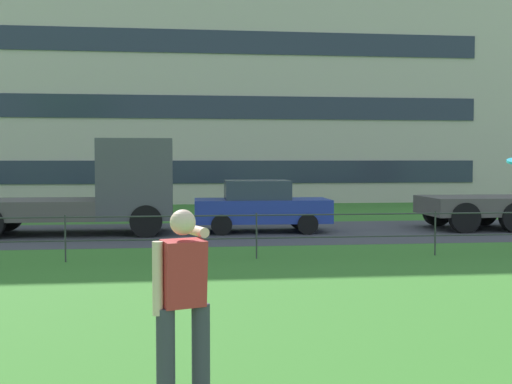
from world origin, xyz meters
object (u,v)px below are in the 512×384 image
object	(u,v)px
car_blue_far_right	(261,206)
flatbed_truck_far_left	(85,192)
person_thrower	(183,303)
apartment_building_background	(163,31)

from	to	relation	value
car_blue_far_right	flatbed_truck_far_left	bearing A→B (deg)	179.21
person_thrower	apartment_building_background	bearing A→B (deg)	91.23
car_blue_far_right	apartment_building_background	distance (m)	21.35
person_thrower	car_blue_far_right	xyz separation A→B (m)	(2.47, 13.92, -0.17)
apartment_building_background	flatbed_truck_far_left	bearing A→B (deg)	-95.80
person_thrower	apartment_building_background	world-z (taller)	apartment_building_background
person_thrower	car_blue_far_right	bearing A→B (deg)	79.94
flatbed_truck_far_left	car_blue_far_right	world-z (taller)	flatbed_truck_far_left
flatbed_truck_far_left	car_blue_far_right	bearing A→B (deg)	-0.79
person_thrower	apartment_building_background	distance (m)	34.24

